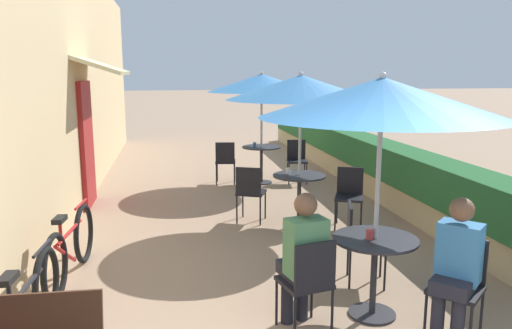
# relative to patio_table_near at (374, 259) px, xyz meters

# --- Properties ---
(cafe_facade_wall) EXTENTS (0.98, 14.61, 4.20)m
(cafe_facade_wall) POSITION_rel_patio_table_near_xyz_m (-3.37, 5.16, 1.54)
(cafe_facade_wall) COLOR #D6B784
(cafe_facade_wall) RESTS_ON ground_plane
(planter_hedge) EXTENTS (0.60, 13.61, 1.01)m
(planter_hedge) POSITION_rel_patio_table_near_xyz_m (1.92, 5.20, -0.01)
(planter_hedge) COLOR tan
(planter_hedge) RESTS_ON ground_plane
(patio_table_near) EXTENTS (0.78, 0.78, 0.76)m
(patio_table_near) POSITION_rel_patio_table_near_xyz_m (0.00, 0.00, 0.00)
(patio_table_near) COLOR #28282D
(patio_table_near) RESTS_ON ground_plane
(patio_umbrella_near) EXTENTS (2.16, 2.16, 2.25)m
(patio_umbrella_near) POSITION_rel_patio_table_near_xyz_m (0.00, 0.00, 1.48)
(patio_umbrella_near) COLOR #B7B7BC
(patio_umbrella_near) RESTS_ON ground_plane
(cafe_chair_near_left) EXTENTS (0.50, 0.50, 0.87)m
(cafe_chair_near_left) POSITION_rel_patio_table_near_xyz_m (0.14, 0.72, -0.03)
(cafe_chair_near_left) COLOR black
(cafe_chair_near_left) RESTS_ON ground_plane
(cafe_chair_near_right) EXTENTS (0.48, 0.48, 0.87)m
(cafe_chair_near_right) POSITION_rel_patio_table_near_xyz_m (-0.69, -0.24, -0.03)
(cafe_chair_near_right) COLOR black
(cafe_chair_near_right) RESTS_ON ground_plane
(seated_patron_near_right) EXTENTS (0.40, 0.46, 1.25)m
(seated_patron_near_right) POSITION_rel_patio_table_near_xyz_m (-0.72, -0.13, 0.14)
(seated_patron_near_right) COLOR #23232D
(seated_patron_near_right) RESTS_ON ground_plane
(cafe_chair_near_back) EXTENTS (0.57, 0.57, 0.87)m
(cafe_chair_near_back) POSITION_rel_patio_table_near_xyz_m (0.56, -0.48, -0.03)
(cafe_chair_near_back) COLOR black
(cafe_chair_near_back) RESTS_ON ground_plane
(seated_patron_near_back) EXTENTS (0.51, 0.51, 1.25)m
(seated_patron_near_back) POSITION_rel_patio_table_near_xyz_m (0.47, -0.56, 0.14)
(seated_patron_near_back) COLOR #23232D
(seated_patron_near_back) RESTS_ON ground_plane
(coffee_cup_near) EXTENTS (0.07, 0.07, 0.09)m
(coffee_cup_near) POSITION_rel_patio_table_near_xyz_m (-0.06, -0.02, 0.25)
(coffee_cup_near) COLOR #B73D3D
(coffee_cup_near) RESTS_ON patio_table_near
(patio_table_mid) EXTENTS (0.78, 0.78, 0.76)m
(patio_table_mid) POSITION_rel_patio_table_near_xyz_m (0.03, 2.86, 0.00)
(patio_table_mid) COLOR #28282D
(patio_table_mid) RESTS_ON ground_plane
(patio_umbrella_mid) EXTENTS (2.16, 2.16, 2.25)m
(patio_umbrella_mid) POSITION_rel_patio_table_near_xyz_m (0.03, 2.86, 1.48)
(patio_umbrella_mid) COLOR #B7B7BC
(patio_umbrella_mid) RESTS_ON ground_plane
(cafe_chair_mid_left) EXTENTS (0.52, 0.52, 0.87)m
(cafe_chair_mid_left) POSITION_rel_patio_table_near_xyz_m (0.74, 2.65, -0.03)
(cafe_chair_mid_left) COLOR black
(cafe_chair_mid_left) RESTS_ON ground_plane
(cafe_chair_mid_right) EXTENTS (0.52, 0.52, 0.87)m
(cafe_chair_mid_right) POSITION_rel_patio_table_near_xyz_m (-0.67, 3.08, -0.03)
(cafe_chair_mid_right) COLOR black
(cafe_chair_mid_right) RESTS_ON ground_plane
(coffee_cup_mid) EXTENTS (0.07, 0.07, 0.09)m
(coffee_cup_mid) POSITION_rel_patio_table_near_xyz_m (-0.12, 2.95, 0.25)
(coffee_cup_mid) COLOR white
(coffee_cup_mid) RESTS_ON patio_table_mid
(patio_table_far) EXTENTS (0.78, 0.78, 0.76)m
(patio_table_far) POSITION_rel_patio_table_near_xyz_m (-0.01, 5.73, 0.00)
(patio_table_far) COLOR #28282D
(patio_table_far) RESTS_ON ground_plane
(patio_umbrella_far) EXTENTS (2.16, 2.16, 2.25)m
(patio_umbrella_far) POSITION_rel_patio_table_near_xyz_m (-0.01, 5.73, 1.48)
(patio_umbrella_far) COLOR #B7B7BC
(patio_umbrella_far) RESTS_ON ground_plane
(cafe_chair_far_left) EXTENTS (0.45, 0.45, 0.87)m
(cafe_chair_far_left) POSITION_rel_patio_table_near_xyz_m (0.72, 5.70, -0.03)
(cafe_chair_far_left) COLOR black
(cafe_chair_far_left) RESTS_ON ground_plane
(cafe_chair_far_right) EXTENTS (0.45, 0.45, 0.87)m
(cafe_chair_far_right) POSITION_rel_patio_table_near_xyz_m (-0.74, 5.76, -0.03)
(cafe_chair_far_right) COLOR black
(cafe_chair_far_right) RESTS_ON ground_plane
(coffee_cup_far) EXTENTS (0.07, 0.07, 0.09)m
(coffee_cup_far) POSITION_rel_patio_table_near_xyz_m (-0.15, 5.71, 0.25)
(coffee_cup_far) COLOR teal
(coffee_cup_far) RESTS_ON patio_table_far
(bicycle_leaning) EXTENTS (0.17, 1.76, 0.77)m
(bicycle_leaning) POSITION_rel_patio_table_near_xyz_m (-3.03, -0.08, -0.20)
(bicycle_leaning) COLOR black
(bicycle_leaning) RESTS_ON ground_plane
(bicycle_second) EXTENTS (0.23, 1.79, 0.80)m
(bicycle_second) POSITION_rel_patio_table_near_xyz_m (-2.93, 1.31, -0.18)
(bicycle_second) COLOR black
(bicycle_second) RESTS_ON ground_plane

